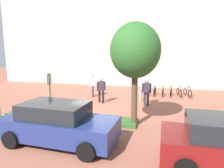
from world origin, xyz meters
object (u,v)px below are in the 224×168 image
(bike_at_sign, at_px, (52,110))
(person_suited_navy, at_px, (146,90))
(bollard_steel, at_px, (141,95))
(person_suited_dark, at_px, (101,88))
(parking_sign_post, at_px, (50,89))
(person_shirt_blue, at_px, (93,84))
(car_navy_sedan, at_px, (59,123))
(tree_sidewalk, at_px, (135,51))
(bike_rack_cluster, at_px, (167,91))

(bike_at_sign, distance_m, person_suited_navy, 5.84)
(bollard_steel, bearing_deg, person_suited_dark, -155.83)
(parking_sign_post, height_order, person_shirt_blue, parking_sign_post)
(person_suited_navy, bearing_deg, car_navy_sedan, -114.26)
(tree_sidewalk, relative_size, person_shirt_blue, 2.73)
(bike_rack_cluster, height_order, person_suited_navy, person_suited_navy)
(person_shirt_blue, bearing_deg, parking_sign_post, -95.44)
(bike_at_sign, height_order, person_shirt_blue, person_shirt_blue)
(bike_at_sign, relative_size, person_suited_dark, 0.98)
(person_shirt_blue, bearing_deg, bollard_steel, -7.17)
(person_suited_dark, bearing_deg, bike_at_sign, -116.96)
(person_suited_navy, height_order, person_shirt_blue, same)
(tree_sidewalk, relative_size, bike_at_sign, 2.80)
(tree_sidewalk, distance_m, person_shirt_blue, 6.95)
(person_suited_dark, bearing_deg, parking_sign_post, -115.50)
(parking_sign_post, xyz_separation_m, person_suited_dark, (1.67, 3.50, -0.54))
(parking_sign_post, relative_size, bollard_steel, 2.58)
(tree_sidewalk, relative_size, bollard_steel, 5.23)
(tree_sidewalk, height_order, parking_sign_post, tree_sidewalk)
(person_suited_navy, bearing_deg, person_suited_dark, -178.20)
(person_suited_navy, xyz_separation_m, car_navy_sedan, (-2.76, -6.11, -0.23))
(parking_sign_post, xyz_separation_m, person_shirt_blue, (0.49, 5.09, -0.54))
(tree_sidewalk, distance_m, person_suited_navy, 4.44)
(bollard_steel, bearing_deg, tree_sidewalk, -87.33)
(tree_sidewalk, xyz_separation_m, bike_rack_cluster, (1.58, 6.86, -3.09))
(tree_sidewalk, distance_m, bike_at_sign, 5.41)
(bike_rack_cluster, distance_m, person_suited_navy, 3.49)
(person_suited_dark, distance_m, car_navy_sedan, 6.03)
(person_shirt_blue, xyz_separation_m, car_navy_sedan, (1.42, -7.61, -0.23))
(tree_sidewalk, height_order, person_shirt_blue, tree_sidewalk)
(person_shirt_blue, bearing_deg, bike_at_sign, -95.93)
(bollard_steel, relative_size, person_shirt_blue, 0.52)
(person_shirt_blue, bearing_deg, bike_rack_cluster, 16.86)
(person_suited_navy, distance_m, car_navy_sedan, 6.71)
(tree_sidewalk, xyz_separation_m, parking_sign_post, (-4.40, 0.10, -1.92))
(parking_sign_post, distance_m, person_shirt_blue, 5.14)
(person_suited_navy, distance_m, person_suited_dark, 3.00)
(car_navy_sedan, bearing_deg, person_shirt_blue, 100.57)
(tree_sidewalk, bearing_deg, person_shirt_blue, 127.06)
(bike_at_sign, distance_m, bollard_steel, 6.13)
(bike_at_sign, height_order, car_navy_sedan, car_navy_sedan)
(bollard_steel, xyz_separation_m, person_suited_dark, (-2.52, -1.13, 0.53))
(bike_rack_cluster, bearing_deg, tree_sidewalk, -103.01)
(bike_rack_cluster, height_order, person_suited_dark, person_suited_dark)
(bike_at_sign, distance_m, person_shirt_blue, 4.99)
(parking_sign_post, relative_size, person_suited_navy, 1.35)
(bike_at_sign, relative_size, car_navy_sedan, 0.38)
(tree_sidewalk, height_order, bollard_steel, tree_sidewalk)
(bike_at_sign, relative_size, bike_rack_cluster, 0.45)
(person_suited_navy, relative_size, person_shirt_blue, 1.00)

